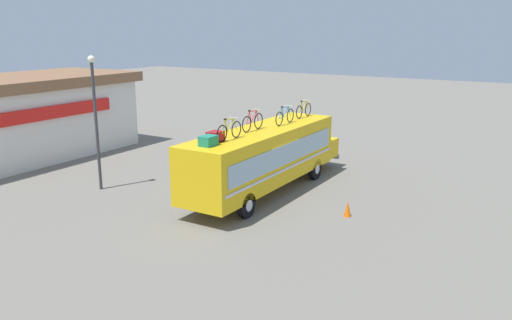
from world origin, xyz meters
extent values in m
plane|color=slate|center=(0.00, 0.00, 0.00)|extent=(120.00, 120.00, 0.00)
cube|color=yellow|center=(0.00, 0.00, 1.81)|extent=(9.90, 2.43, 2.39)
cube|color=yellow|center=(5.61, 0.00, 1.11)|extent=(1.32, 2.24, 0.99)
cube|color=#99B7C6|center=(0.00, -1.23, 2.01)|extent=(9.11, 0.04, 0.90)
cube|color=#99B7C6|center=(0.00, 1.23, 2.01)|extent=(9.11, 0.04, 0.90)
cube|color=silver|center=(0.00, -1.23, 1.33)|extent=(9.50, 0.03, 0.12)
cube|color=silver|center=(0.00, 1.23, 1.33)|extent=(9.50, 0.03, 0.12)
cube|color=silver|center=(6.33, 0.00, 0.53)|extent=(0.16, 2.31, 0.24)
cylinder|color=black|center=(3.37, -1.08, 0.52)|extent=(1.03, 0.28, 1.03)
cylinder|color=silver|center=(3.37, -1.08, 0.52)|extent=(0.46, 0.30, 0.46)
cylinder|color=black|center=(3.37, 1.08, 0.52)|extent=(1.03, 0.28, 1.03)
cylinder|color=silver|center=(3.37, 1.08, 0.52)|extent=(0.46, 0.30, 0.46)
cylinder|color=black|center=(-3.07, -1.08, 0.52)|extent=(1.03, 0.28, 1.03)
cylinder|color=silver|center=(-3.07, -1.08, 0.52)|extent=(0.46, 0.30, 0.46)
cylinder|color=black|center=(-3.07, 1.08, 0.52)|extent=(1.03, 0.28, 1.03)
cylinder|color=silver|center=(-3.07, 1.08, 0.52)|extent=(0.46, 0.30, 0.46)
cube|color=#1E7F66|center=(-4.00, 0.04, 3.20)|extent=(0.67, 0.51, 0.39)
cube|color=maroon|center=(-3.28, 0.23, 3.21)|extent=(0.64, 0.50, 0.42)
torus|color=black|center=(-3.19, -0.03, 3.35)|extent=(0.69, 0.04, 0.69)
torus|color=black|center=(-2.16, -0.03, 3.35)|extent=(0.69, 0.04, 0.69)
cylinder|color=#B2B20C|center=(-2.88, -0.03, 3.61)|extent=(0.20, 0.04, 0.50)
cylinder|color=#B2B20C|center=(-2.57, -0.03, 3.59)|extent=(0.48, 0.04, 0.48)
cylinder|color=#B2B20C|center=(-2.65, -0.03, 3.83)|extent=(0.62, 0.04, 0.07)
cylinder|color=#B2B20C|center=(-2.99, -0.03, 3.36)|extent=(0.39, 0.03, 0.05)
cylinder|color=#B2B20C|center=(-3.08, -0.03, 3.60)|extent=(0.25, 0.03, 0.52)
cylinder|color=#B2B20C|center=(-2.25, -0.03, 3.58)|extent=(0.22, 0.03, 0.48)
cylinder|color=silver|center=(-2.34, -0.03, 3.87)|extent=(0.03, 0.44, 0.03)
ellipsoid|color=black|center=(-2.96, -0.03, 3.89)|extent=(0.20, 0.08, 0.06)
torus|color=black|center=(-0.99, 0.21, 3.36)|extent=(0.71, 0.04, 0.71)
torus|color=black|center=(0.00, 0.21, 3.36)|extent=(0.71, 0.04, 0.71)
cylinder|color=red|center=(-0.69, 0.21, 3.63)|extent=(0.19, 0.04, 0.51)
cylinder|color=red|center=(-0.40, 0.21, 3.61)|extent=(0.46, 0.04, 0.49)
cylinder|color=red|center=(-0.48, 0.21, 3.86)|extent=(0.60, 0.04, 0.07)
cylinder|color=red|center=(-0.80, 0.21, 3.37)|extent=(0.38, 0.03, 0.05)
cylinder|color=red|center=(-0.88, 0.21, 3.62)|extent=(0.24, 0.03, 0.53)
cylinder|color=red|center=(-0.09, 0.21, 3.60)|extent=(0.21, 0.03, 0.50)
cylinder|color=silver|center=(-0.18, 0.21, 3.89)|extent=(0.03, 0.44, 0.03)
ellipsoid|color=black|center=(-0.77, 0.21, 3.92)|extent=(0.20, 0.08, 0.06)
torus|color=black|center=(1.09, -0.25, 3.33)|extent=(0.67, 0.04, 0.67)
torus|color=black|center=(2.18, -0.25, 3.33)|extent=(0.67, 0.04, 0.67)
cylinder|color=#197FDB|center=(1.42, -0.25, 3.58)|extent=(0.21, 0.04, 0.48)
cylinder|color=#197FDB|center=(1.75, -0.25, 3.57)|extent=(0.50, 0.04, 0.46)
cylinder|color=#197FDB|center=(1.66, -0.25, 3.80)|extent=(0.66, 0.04, 0.07)
cylinder|color=#197FDB|center=(1.30, -0.25, 3.34)|extent=(0.42, 0.03, 0.05)
cylinder|color=#197FDB|center=(1.21, -0.25, 3.57)|extent=(0.27, 0.03, 0.50)
cylinder|color=#197FDB|center=(2.09, -0.25, 3.56)|extent=(0.23, 0.03, 0.46)
cylinder|color=silver|center=(1.99, -0.25, 3.83)|extent=(0.03, 0.44, 0.03)
ellipsoid|color=black|center=(1.33, -0.25, 3.86)|extent=(0.20, 0.08, 0.06)
torus|color=black|center=(3.38, -0.13, 3.33)|extent=(0.66, 0.04, 0.66)
torus|color=black|center=(4.39, -0.13, 3.33)|extent=(0.66, 0.04, 0.66)
cylinder|color=#B2B20C|center=(3.68, -0.13, 3.58)|extent=(0.20, 0.04, 0.47)
cylinder|color=#B2B20C|center=(3.99, -0.13, 3.56)|extent=(0.47, 0.04, 0.45)
cylinder|color=#B2B20C|center=(3.90, -0.13, 3.79)|extent=(0.61, 0.04, 0.07)
cylinder|color=#B2B20C|center=(3.57, -0.13, 3.34)|extent=(0.38, 0.03, 0.05)
cylinder|color=#B2B20C|center=(3.49, -0.13, 3.57)|extent=(0.25, 0.03, 0.49)
cylinder|color=#B2B20C|center=(4.30, -0.13, 3.55)|extent=(0.21, 0.03, 0.46)
cylinder|color=silver|center=(4.21, -0.13, 3.83)|extent=(0.03, 0.44, 0.03)
ellipsoid|color=black|center=(3.60, -0.13, 3.85)|extent=(0.20, 0.08, 0.06)
cube|color=silver|center=(-1.16, 15.62, 2.05)|extent=(12.22, 6.27, 4.10)
cube|color=brown|center=(-1.16, 15.62, 4.39)|extent=(13.20, 6.77, 0.60)
cube|color=red|center=(-1.16, 12.38, 2.95)|extent=(7.33, 0.16, 0.70)
cone|color=orange|center=(-0.85, -4.51, 0.31)|extent=(0.31, 0.31, 0.62)
cylinder|color=#38383D|center=(-3.43, 6.84, 2.98)|extent=(0.14, 0.14, 5.95)
sphere|color=#F2EDCC|center=(-3.43, 6.84, 6.05)|extent=(0.33, 0.33, 0.33)
camera|label=1|loc=(-19.66, -11.64, 7.38)|focal=36.45mm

